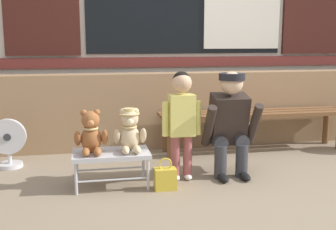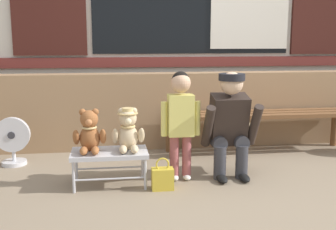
{
  "view_description": "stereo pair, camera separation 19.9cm",
  "coord_description": "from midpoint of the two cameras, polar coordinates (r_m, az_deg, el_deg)",
  "views": [
    {
      "loc": [
        -1.19,
        -3.25,
        1.24
      ],
      "look_at": [
        -0.49,
        0.44,
        0.55
      ],
      "focal_mm": 45.03,
      "sensor_mm": 36.0,
      "label": 1
    },
    {
      "loc": [
        -1.0,
        -3.28,
        1.24
      ],
      "look_at": [
        -0.49,
        0.44,
        0.55
      ],
      "focal_mm": 45.03,
      "sensor_mm": 36.0,
      "label": 2
    }
  ],
  "objects": [
    {
      "name": "adult_crouching",
      "position": [
        3.82,
        6.93,
        -1.13
      ],
      "size": [
        0.5,
        0.49,
        0.95
      ],
      "color": "#333338",
      "rests_on": "ground"
    },
    {
      "name": "brick_low_wall",
      "position": [
        4.88,
        2.29,
        0.8
      ],
      "size": [
        7.79,
        0.25,
        0.85
      ],
      "primitive_type": "cube",
      "color": "#997551",
      "rests_on": "ground"
    },
    {
      "name": "wooden_bench_long",
      "position": [
        4.72,
        10.36,
        -0.34
      ],
      "size": [
        2.1,
        0.4,
        0.44
      ],
      "color": "brown",
      "rests_on": "ground"
    },
    {
      "name": "teddy_bear_with_hat",
      "position": [
        3.55,
        -6.8,
        -2.15
      ],
      "size": [
        0.28,
        0.27,
        0.36
      ],
      "color": "#CCB289",
      "rests_on": "small_display_bench"
    },
    {
      "name": "floor_fan",
      "position": [
        4.36,
        -22.03,
        -3.62
      ],
      "size": [
        0.34,
        0.24,
        0.48
      ],
      "color": "silver",
      "rests_on": "ground"
    },
    {
      "name": "child_standing",
      "position": [
        3.64,
        0.3,
        0.18
      ],
      "size": [
        0.35,
        0.18,
        0.96
      ],
      "color": "#994C4C",
      "rests_on": "ground"
    },
    {
      "name": "small_display_bench",
      "position": [
        3.59,
        -9.29,
        -5.47
      ],
      "size": [
        0.64,
        0.36,
        0.3
      ],
      "color": "#BCBCC1",
      "rests_on": "ground"
    },
    {
      "name": "handbag_on_ground",
      "position": [
        3.52,
        -2.01,
        -8.57
      ],
      "size": [
        0.18,
        0.11,
        0.27
      ],
      "color": "gold",
      "rests_on": "ground"
    },
    {
      "name": "teddy_bear_plain",
      "position": [
        3.54,
        -11.97,
        -2.48
      ],
      "size": [
        0.28,
        0.26,
        0.36
      ],
      "color": "#93562D",
      "rests_on": "small_display_bench"
    },
    {
      "name": "shop_facade",
      "position": [
        5.33,
        1.13,
        14.83
      ],
      "size": [
        7.95,
        0.26,
        3.27
      ],
      "color": "silver",
      "rests_on": "ground"
    },
    {
      "name": "ground_plane",
      "position": [
        3.66,
        7.37,
        -9.49
      ],
      "size": [
        60.0,
        60.0,
        0.0
      ],
      "primitive_type": "plane",
      "color": "#84725B"
    }
  ]
}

